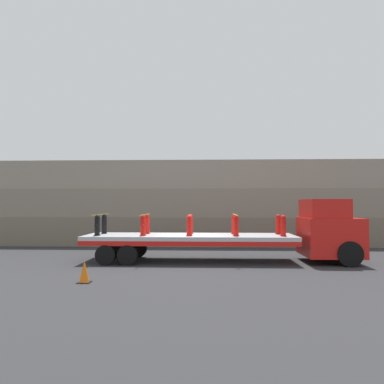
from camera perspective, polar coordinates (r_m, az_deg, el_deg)
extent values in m
plane|color=#2D2D30|center=(16.69, -0.33, -10.52)|extent=(120.00, 120.00, 0.00)
cube|color=#706656|center=(23.50, 0.47, -5.90)|extent=(60.00, 3.00, 1.72)
cube|color=gray|center=(23.59, 0.48, -1.69)|extent=(60.00, 3.00, 1.72)
cube|color=gray|center=(23.81, 0.49, 2.45)|extent=(60.00, 3.00, 1.72)
cube|color=red|center=(17.38, 20.24, -6.41)|extent=(2.32, 2.48, 1.64)
cube|color=red|center=(17.25, 19.46, -2.39)|extent=(1.63, 2.28, 0.80)
cube|color=black|center=(17.56, 22.22, -5.26)|extent=(0.93, 2.18, 0.92)
cylinder|color=black|center=(16.46, 22.90, -8.69)|extent=(1.03, 0.28, 1.03)
cylinder|color=black|center=(18.67, 20.34, -7.90)|extent=(1.03, 0.28, 1.03)
cube|color=#B2B2B7|center=(16.57, -0.33, -6.83)|extent=(9.14, 2.50, 0.17)
cube|color=red|center=(15.38, -0.54, -7.91)|extent=(9.14, 0.08, 0.20)
cube|color=red|center=(17.79, -0.15, -7.09)|extent=(9.14, 0.08, 0.20)
cylinder|color=black|center=(15.82, -9.79, -9.46)|extent=(0.83, 0.30, 0.83)
cylinder|color=black|center=(18.06, -8.23, -8.52)|extent=(0.83, 0.30, 0.83)
cylinder|color=black|center=(16.04, -13.02, -9.34)|extent=(0.83, 0.30, 0.83)
cylinder|color=black|center=(18.25, -11.08, -8.43)|extent=(0.83, 0.30, 0.83)
cylinder|color=black|center=(16.68, -14.26, -6.40)|extent=(0.28, 0.28, 0.03)
cylinder|color=black|center=(16.65, -14.25, -5.19)|extent=(0.22, 0.22, 0.73)
sphere|color=black|center=(16.64, -14.24, -3.76)|extent=(0.21, 0.21, 0.21)
cylinder|color=black|center=(16.47, -14.43, -4.92)|extent=(0.10, 0.15, 0.10)
cylinder|color=black|center=(16.83, -14.07, -4.85)|extent=(0.10, 0.15, 0.10)
cylinder|color=black|center=(17.73, -13.24, -6.13)|extent=(0.28, 0.28, 0.03)
cylinder|color=black|center=(17.71, -13.23, -4.99)|extent=(0.22, 0.22, 0.73)
sphere|color=black|center=(17.69, -13.22, -3.65)|extent=(0.21, 0.21, 0.21)
cylinder|color=black|center=(17.53, -13.39, -4.74)|extent=(0.10, 0.15, 0.10)
cylinder|color=black|center=(17.89, -13.06, -4.68)|extent=(0.10, 0.15, 0.10)
cylinder|color=red|center=(16.23, -7.48, -6.57)|extent=(0.28, 0.28, 0.03)
cylinder|color=red|center=(16.20, -7.48, -5.32)|extent=(0.22, 0.22, 0.73)
sphere|color=red|center=(16.18, -7.47, -3.86)|extent=(0.21, 0.21, 0.21)
cylinder|color=red|center=(16.01, -7.59, -5.05)|extent=(0.10, 0.15, 0.10)
cylinder|color=red|center=(16.38, -7.37, -4.98)|extent=(0.10, 0.15, 0.10)
cylinder|color=red|center=(17.31, -6.86, -6.27)|extent=(0.28, 0.28, 0.03)
cylinder|color=red|center=(17.29, -6.85, -5.11)|extent=(0.22, 0.22, 0.73)
sphere|color=red|center=(17.27, -6.85, -3.73)|extent=(0.21, 0.21, 0.21)
cylinder|color=red|center=(17.10, -6.95, -4.85)|extent=(0.10, 0.15, 0.10)
cylinder|color=red|center=(17.46, -6.75, -4.79)|extent=(0.10, 0.15, 0.10)
cylinder|color=red|center=(16.01, -0.42, -6.64)|extent=(0.28, 0.28, 0.03)
cylinder|color=red|center=(15.98, -0.42, -5.39)|extent=(0.22, 0.22, 0.73)
sphere|color=red|center=(15.96, -0.42, -3.90)|extent=(0.21, 0.21, 0.21)
cylinder|color=red|center=(15.79, -0.45, -5.11)|extent=(0.10, 0.15, 0.10)
cylinder|color=red|center=(16.16, -0.39, -5.03)|extent=(0.10, 0.15, 0.10)
cylinder|color=red|center=(17.11, -0.24, -6.34)|extent=(0.28, 0.28, 0.03)
cylinder|color=red|center=(17.08, -0.24, -5.16)|extent=(0.22, 0.22, 0.73)
sphere|color=red|center=(17.06, -0.24, -3.77)|extent=(0.21, 0.21, 0.21)
cylinder|color=red|center=(16.89, -0.27, -4.90)|extent=(0.10, 0.15, 0.10)
cylinder|color=red|center=(17.26, -0.21, -4.83)|extent=(0.10, 0.15, 0.10)
cylinder|color=red|center=(16.04, 6.72, -6.62)|extent=(0.28, 0.28, 0.03)
cylinder|color=red|center=(16.01, 6.72, -5.37)|extent=(0.22, 0.22, 0.73)
sphere|color=red|center=(15.99, 6.71, -3.88)|extent=(0.21, 0.21, 0.21)
cylinder|color=red|center=(15.82, 6.77, -5.09)|extent=(0.10, 0.15, 0.10)
cylinder|color=red|center=(16.19, 6.67, -5.02)|extent=(0.10, 0.15, 0.10)
cylinder|color=red|center=(17.13, 6.44, -6.32)|extent=(0.28, 0.28, 0.03)
cylinder|color=red|center=(17.11, 6.44, -5.14)|extent=(0.22, 0.22, 0.73)
sphere|color=red|center=(17.09, 6.43, -3.75)|extent=(0.21, 0.21, 0.21)
cylinder|color=red|center=(16.92, 6.48, -4.88)|extent=(0.10, 0.15, 0.10)
cylinder|color=red|center=(17.29, 6.39, -4.82)|extent=(0.10, 0.15, 0.10)
cylinder|color=red|center=(16.31, 13.74, -6.50)|extent=(0.28, 0.28, 0.03)
cylinder|color=red|center=(16.28, 13.73, -5.27)|extent=(0.22, 0.22, 0.73)
sphere|color=red|center=(16.26, 13.72, -3.81)|extent=(0.21, 0.21, 0.21)
cylinder|color=red|center=(16.10, 13.86, -4.99)|extent=(0.10, 0.15, 0.10)
cylinder|color=red|center=(16.46, 13.60, -4.93)|extent=(0.10, 0.15, 0.10)
cylinder|color=red|center=(17.39, 13.02, -6.22)|extent=(0.28, 0.28, 0.03)
cylinder|color=red|center=(17.36, 13.01, -5.06)|extent=(0.22, 0.22, 0.73)
sphere|color=red|center=(17.34, 13.00, -3.69)|extent=(0.21, 0.21, 0.21)
cylinder|color=red|center=(17.18, 13.12, -4.80)|extent=(0.10, 0.15, 0.10)
cylinder|color=red|center=(17.54, 12.89, -4.74)|extent=(0.10, 0.15, 0.10)
cube|color=yellow|center=(17.16, -13.71, -3.33)|extent=(0.05, 2.70, 0.01)
cube|color=yellow|center=(16.72, -7.15, -3.41)|extent=(0.05, 2.70, 0.01)
cube|color=yellow|center=(16.54, 6.57, -3.43)|extent=(0.05, 2.70, 0.01)
cube|color=black|center=(12.76, -16.10, -13.09)|extent=(0.40, 0.40, 0.03)
cone|color=orange|center=(12.70, -16.08, -11.51)|extent=(0.31, 0.31, 0.69)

